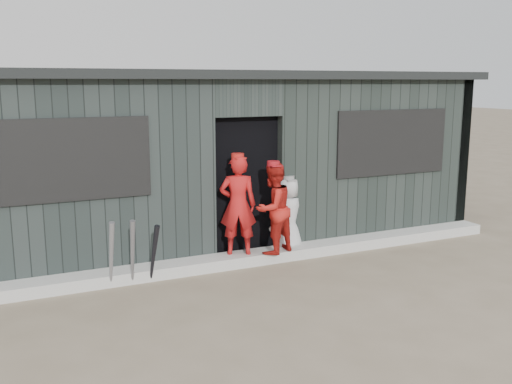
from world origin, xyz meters
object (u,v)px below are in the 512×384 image
bat_right (154,254)px  player_red_right (273,208)px  bat_left (111,255)px  player_red_left (238,205)px  player_grey_back (288,216)px  dugout (212,156)px  bat_mid (132,253)px

bat_right → player_red_right: 1.74m
bat_left → player_red_left: (1.76, 0.27, 0.40)m
player_red_left → player_red_right: 0.48m
bat_left → player_grey_back: size_ratio=0.77×
player_red_right → player_grey_back: 0.56m
bat_right → player_grey_back: bearing=11.8°
bat_right → player_red_right: player_red_right is taller
bat_left → player_red_left: player_red_left is taller
player_grey_back → dugout: bearing=-74.2°
bat_mid → bat_right: (0.26, 0.01, -0.05)m
player_red_right → dugout: 1.90m
bat_right → dugout: dugout is taller
player_grey_back → dugout: 1.76m
player_grey_back → bat_mid: bearing=4.3°
player_red_right → bat_mid: bearing=-18.7°
bat_mid → player_red_right: size_ratio=0.70×
bat_mid → bat_right: 0.27m
bat_mid → dugout: size_ratio=0.11×
player_red_right → bat_right: bearing=-18.5°
player_grey_back → player_red_left: bearing=4.5°
player_red_right → bat_left: bearing=-19.4°
bat_left → bat_right: (0.52, -0.00, -0.05)m
player_red_right → dugout: bearing=-105.9°
bat_right → player_grey_back: size_ratio=0.69×
bat_mid → dugout: (1.75, 1.94, 0.86)m
bat_left → player_red_left: size_ratio=0.64×
bat_mid → bat_right: bearing=2.3°
bat_left → dugout: (2.01, 1.93, 0.86)m
bat_mid → bat_right: size_ratio=1.13×
bat_mid → player_grey_back: size_ratio=0.78×
bat_right → player_red_right: bearing=3.8°
player_grey_back → dugout: (-0.61, 1.49, 0.72)m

